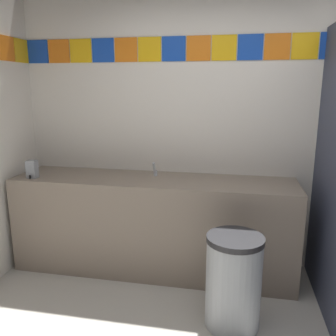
# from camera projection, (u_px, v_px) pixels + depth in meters

# --- Properties ---
(wall_back) EXTENTS (4.24, 0.09, 2.76)m
(wall_back) POSITION_uv_depth(u_px,v_px,m) (246.00, 120.00, 3.19)
(wall_back) COLOR silver
(wall_back) RESTS_ON ground_plane
(vanity_counter) EXTENTS (2.53, 0.59, 0.87)m
(vanity_counter) POSITION_uv_depth(u_px,v_px,m) (153.00, 224.00, 3.23)
(vanity_counter) COLOR gray
(vanity_counter) RESTS_ON ground_plane
(faucet_center) EXTENTS (0.04, 0.10, 0.14)m
(faucet_center) POSITION_uv_depth(u_px,v_px,m) (155.00, 171.00, 3.21)
(faucet_center) COLOR silver
(faucet_center) RESTS_ON vanity_counter
(soap_dispenser) EXTENTS (0.09, 0.09, 0.16)m
(soap_dispenser) POSITION_uv_depth(u_px,v_px,m) (32.00, 169.00, 3.15)
(soap_dispenser) COLOR gray
(soap_dispenser) RESTS_ON vanity_counter
(trash_bin) EXTENTS (0.40, 0.40, 0.68)m
(trash_bin) POSITION_uv_depth(u_px,v_px,m) (233.00, 281.00, 2.46)
(trash_bin) COLOR #999EA3
(trash_bin) RESTS_ON ground_plane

